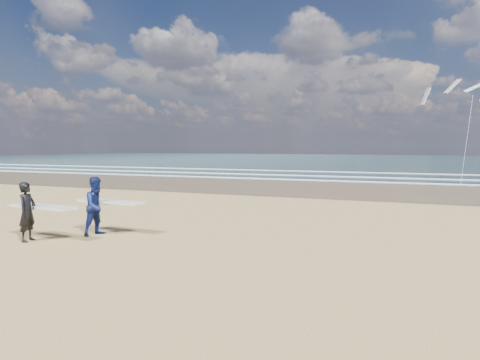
% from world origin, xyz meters
% --- Properties ---
extents(surfer_near, '(2.24, 1.06, 1.62)m').
position_xyz_m(surfer_near, '(-0.46, -0.18, 0.83)').
color(surfer_near, black).
rests_on(surfer_near, ground).
extents(surfer_far, '(2.23, 1.16, 1.71)m').
position_xyz_m(surfer_far, '(0.71, 1.18, 0.86)').
color(surfer_far, '#0E1A51').
rests_on(surfer_far, ground).
extents(kite_1, '(6.58, 4.82, 8.18)m').
position_xyz_m(kite_1, '(12.90, 26.12, 4.78)').
color(kite_1, slate).
rests_on(kite_1, ground).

